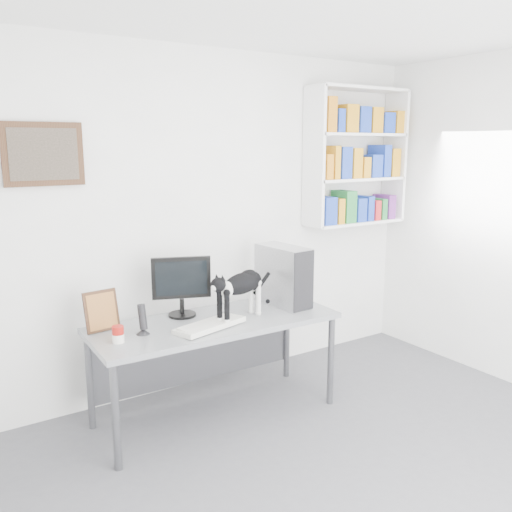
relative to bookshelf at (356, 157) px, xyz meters
name	(u,v)px	position (x,y,z in m)	size (l,w,h in m)	color
room	(403,267)	(-1.40, -1.85, -0.50)	(4.01, 4.01, 2.70)	#57575C
bookshelf	(356,157)	(0.00, 0.00, 0.00)	(1.03, 0.28, 1.24)	white
wall_art	(43,154)	(-2.70, 0.12, 0.05)	(0.52, 0.04, 0.42)	#422A15
desk	(216,368)	(-1.74, -0.45, -1.48)	(1.76, 0.69, 0.73)	gray
monitor	(181,286)	(-1.90, -0.24, -0.89)	(0.42, 0.20, 0.45)	black
keyboard	(210,325)	(-1.85, -0.58, -1.10)	(0.51, 0.20, 0.04)	silver
pc_tower	(283,276)	(-1.11, -0.40, -0.88)	(0.21, 0.46, 0.46)	silver
speaker	(142,319)	(-2.28, -0.45, -1.01)	(0.09, 0.09, 0.21)	black
leaning_print	(101,310)	(-2.48, -0.23, -0.97)	(0.23, 0.09, 0.29)	#422A15
soup_can	(118,334)	(-2.47, -0.51, -1.06)	(0.07, 0.07, 0.11)	#A9140E
cat	(241,296)	(-1.58, -0.54, -0.94)	(0.57, 0.15, 0.35)	black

